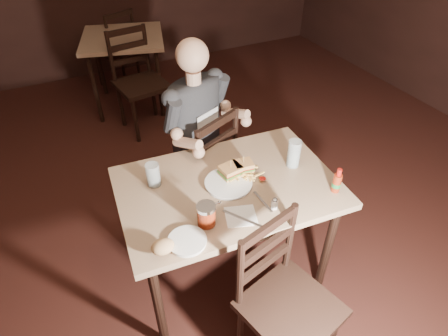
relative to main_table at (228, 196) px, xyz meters
name	(u,v)px	position (x,y,z in m)	size (l,w,h in m)	color
room_shell	(239,74)	(0.04, 0.00, 0.71)	(7.00, 7.00, 7.00)	black
main_table	(228,196)	(0.00, 0.00, 0.00)	(1.22, 0.86, 0.77)	tan
bg_table	(123,45)	(0.05, 2.50, 0.00)	(0.99, 0.99, 0.77)	tan
chair_far	(197,167)	(0.05, 0.57, -0.22)	(0.43, 0.47, 0.93)	black
chair_near	(291,308)	(0.03, -0.61, -0.24)	(0.41, 0.45, 0.90)	black
bg_chair_far	(115,49)	(0.05, 3.05, -0.24)	(0.41, 0.45, 0.90)	black
bg_chair_near	(141,85)	(0.05, 1.95, -0.20)	(0.44, 0.49, 0.96)	black
diner	(199,111)	(0.07, 0.53, 0.24)	(0.51, 0.40, 0.89)	#2C2E31
dinner_plate	(228,184)	(0.00, 0.00, 0.09)	(0.25, 0.25, 0.01)	white
sandwich_left	(231,168)	(0.04, 0.05, 0.15)	(0.11, 0.09, 0.10)	tan
sandwich_right	(243,164)	(0.12, 0.05, 0.15)	(0.10, 0.08, 0.09)	tan
fries_pile	(244,173)	(0.10, 0.01, 0.12)	(0.25, 0.17, 0.04)	#F3C25E
ketchup_dollop	(263,178)	(0.18, -0.05, 0.10)	(0.04, 0.04, 0.01)	maroon
glass_left	(153,175)	(-0.35, 0.18, 0.15)	(0.07, 0.07, 0.13)	silver
glass_right	(294,154)	(0.41, -0.01, 0.17)	(0.07, 0.07, 0.16)	silver
hot_sauce	(337,180)	(0.48, -0.29, 0.16)	(0.04, 0.04, 0.14)	maroon
salt_shaker	(274,204)	(0.13, -0.26, 0.11)	(0.03, 0.03, 0.06)	white
syrup_dispenser	(206,215)	(-0.22, -0.20, 0.14)	(0.09, 0.09, 0.12)	maroon
napkin	(241,216)	(-0.05, -0.23, 0.09)	(0.15, 0.14, 0.00)	white
knife	(244,219)	(-0.05, -0.26, 0.09)	(0.01, 0.23, 0.01)	silver
fork	(263,202)	(0.10, -0.20, 0.09)	(0.01, 0.17, 0.01)	silver
side_plate	(187,242)	(-0.34, -0.27, 0.09)	(0.17, 0.17, 0.01)	white
bread_roll	(163,247)	(-0.46, -0.28, 0.13)	(0.10, 0.08, 0.06)	tan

